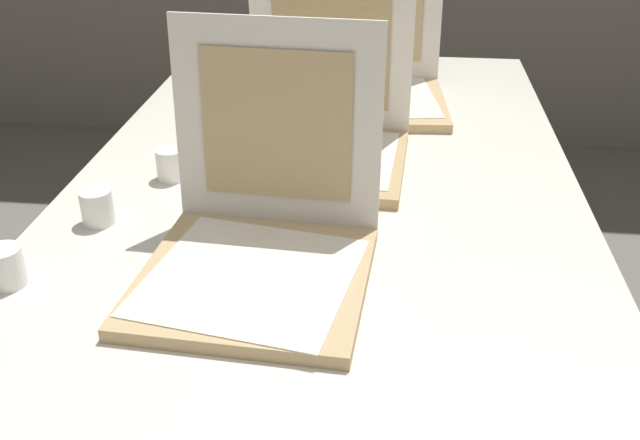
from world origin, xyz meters
The scene contains 7 objects.
table centered at (0.00, 0.56, 0.69)m, with size 0.99×2.03×0.73m.
pizza_box_front centered at (-0.07, 0.34, 0.79)m, with size 0.37×0.39×0.36m.
pizza_box_middle centered at (-0.01, 0.78, 0.79)m, with size 0.36×0.36×0.36m.
pizza_box_back centered at (0.08, 1.15, 0.79)m, with size 0.37×0.40×0.36m.
cup_white_mid centered at (-0.30, 0.65, 0.76)m, with size 0.06×0.06×0.06m, color white.
cup_white_near_left centered at (-0.44, 0.26, 0.76)m, with size 0.06×0.06×0.06m, color white.
cup_white_near_center centered at (-0.38, 0.46, 0.76)m, with size 0.06×0.06×0.06m, color white.
Camera 1 is at (0.13, -0.60, 1.35)m, focal length 40.51 mm.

